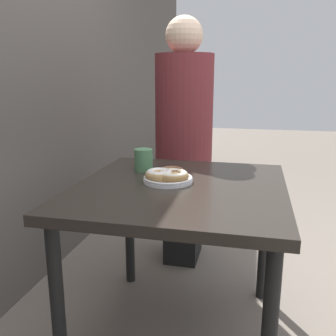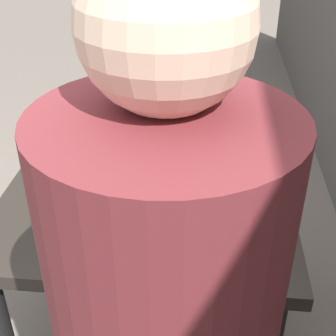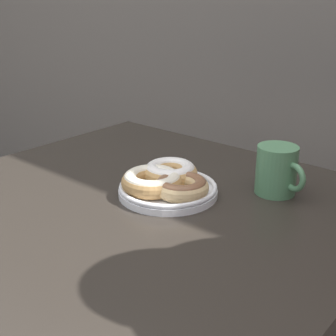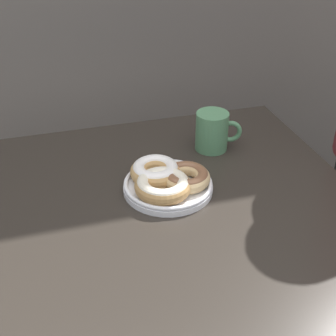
% 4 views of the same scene
% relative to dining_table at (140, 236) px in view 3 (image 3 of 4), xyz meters
% --- Properties ---
extents(dining_table, '(0.90, 0.84, 0.70)m').
position_rel_dining_table_xyz_m(dining_table, '(0.00, 0.00, 0.00)').
color(dining_table, '#28231E').
rests_on(dining_table, ground_plane).
extents(donut_plate, '(0.21, 0.21, 0.06)m').
position_rel_dining_table_xyz_m(donut_plate, '(0.03, 0.06, 0.11)').
color(donut_plate, white).
rests_on(donut_plate, dining_table).
extents(coffee_mug, '(0.12, 0.08, 0.10)m').
position_rel_dining_table_xyz_m(coffee_mug, '(0.20, 0.21, 0.14)').
color(coffee_mug, '#4C7F56').
rests_on(coffee_mug, dining_table).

